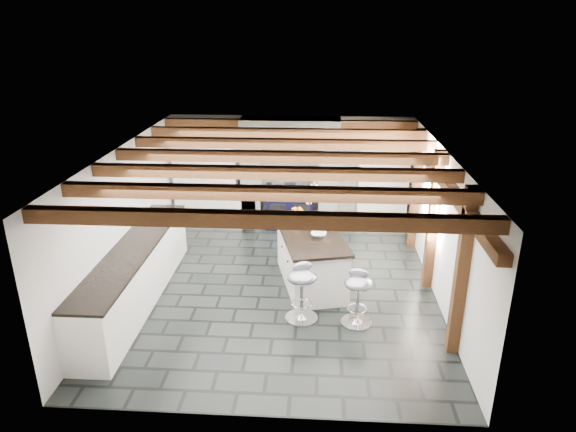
# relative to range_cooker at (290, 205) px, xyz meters

# --- Properties ---
(ground) EXTENTS (6.00, 6.00, 0.00)m
(ground) POSITION_rel_range_cooker_xyz_m (0.00, -2.68, -0.47)
(ground) COLOR black
(ground) RESTS_ON ground
(room_shell) EXTENTS (6.00, 6.03, 6.00)m
(room_shell) POSITION_rel_range_cooker_xyz_m (-0.61, -1.26, 0.60)
(room_shell) COLOR silver
(room_shell) RESTS_ON ground
(range_cooker) EXTENTS (1.00, 0.63, 0.99)m
(range_cooker) POSITION_rel_range_cooker_xyz_m (0.00, 0.00, 0.00)
(range_cooker) COLOR black
(range_cooker) RESTS_ON ground
(kitchen_island) EXTENTS (1.32, 1.96, 1.18)m
(kitchen_island) POSITION_rel_range_cooker_xyz_m (0.50, -2.52, -0.01)
(kitchen_island) COLOR white
(kitchen_island) RESTS_ON ground
(bar_stool_near) EXTENTS (0.51, 0.51, 0.84)m
(bar_stool_near) POSITION_rel_range_cooker_xyz_m (1.19, -3.71, 0.06)
(bar_stool_near) COLOR silver
(bar_stool_near) RESTS_ON ground
(bar_stool_far) EXTENTS (0.58, 0.58, 0.89)m
(bar_stool_far) POSITION_rel_range_cooker_xyz_m (0.38, -3.64, 0.09)
(bar_stool_far) COLOR silver
(bar_stool_far) RESTS_ON ground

